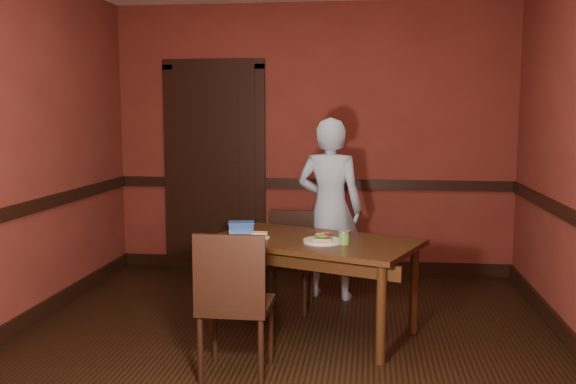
% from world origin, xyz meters
% --- Properties ---
extents(floor, '(4.00, 4.50, 0.01)m').
position_xyz_m(floor, '(0.00, 0.00, 0.00)').
color(floor, black).
rests_on(floor, ground).
extents(wall_back, '(4.00, 0.02, 2.70)m').
position_xyz_m(wall_back, '(0.00, 2.25, 1.35)').
color(wall_back, maroon).
rests_on(wall_back, ground).
extents(wall_front, '(4.00, 0.02, 2.70)m').
position_xyz_m(wall_front, '(0.00, -2.25, 1.35)').
color(wall_front, maroon).
rests_on(wall_front, ground).
extents(dado_back, '(4.00, 0.03, 0.10)m').
position_xyz_m(dado_back, '(0.00, 2.23, 0.90)').
color(dado_back, black).
rests_on(dado_back, ground).
extents(dado_left, '(0.03, 4.50, 0.10)m').
position_xyz_m(dado_left, '(-1.99, 0.00, 0.90)').
color(dado_left, black).
rests_on(dado_left, ground).
extents(baseboard_back, '(4.00, 0.03, 0.12)m').
position_xyz_m(baseboard_back, '(0.00, 2.23, 0.06)').
color(baseboard_back, black).
rests_on(baseboard_back, ground).
extents(baseboard_left, '(0.03, 4.50, 0.12)m').
position_xyz_m(baseboard_left, '(-1.99, 0.00, 0.06)').
color(baseboard_left, black).
rests_on(baseboard_left, ground).
extents(door, '(1.05, 0.07, 2.20)m').
position_xyz_m(door, '(-1.00, 2.22, 1.09)').
color(door, black).
rests_on(door, ground).
extents(dining_table, '(1.69, 1.33, 0.70)m').
position_xyz_m(dining_table, '(0.18, 0.40, 0.35)').
color(dining_table, '#311C0C').
rests_on(dining_table, floor).
extents(chair_far, '(0.40, 0.40, 0.80)m').
position_xyz_m(chair_far, '(-0.06, 0.92, 0.40)').
color(chair_far, black).
rests_on(chair_far, floor).
extents(chair_near, '(0.43, 0.43, 0.92)m').
position_xyz_m(chair_near, '(-0.22, -0.43, 0.46)').
color(chair_near, black).
rests_on(chair_near, floor).
extents(person, '(0.63, 0.47, 1.58)m').
position_xyz_m(person, '(0.24, 1.32, 0.79)').
color(person, '#A6C7DD').
rests_on(person, floor).
extents(sandwich_plate, '(0.28, 0.28, 0.07)m').
position_xyz_m(sandwich_plate, '(0.26, 0.30, 0.72)').
color(sandwich_plate, silver).
rests_on(sandwich_plate, dining_table).
extents(sauce_jar, '(0.08, 0.08, 0.09)m').
position_xyz_m(sauce_jar, '(0.41, 0.25, 0.75)').
color(sauce_jar, '#54983F').
rests_on(sauce_jar, dining_table).
extents(cheese_saucer, '(0.15, 0.15, 0.05)m').
position_xyz_m(cheese_saucer, '(-0.21, 0.39, 0.72)').
color(cheese_saucer, silver).
rests_on(cheese_saucer, dining_table).
extents(food_tub, '(0.22, 0.17, 0.08)m').
position_xyz_m(food_tub, '(-0.40, 0.59, 0.74)').
color(food_tub, blue).
rests_on(food_tub, dining_table).
extents(wrapped_veg, '(0.23, 0.07, 0.06)m').
position_xyz_m(wrapped_veg, '(-0.29, 0.12, 0.73)').
color(wrapped_veg, '#124113').
rests_on(wrapped_veg, dining_table).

